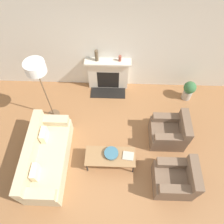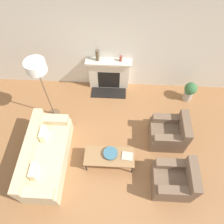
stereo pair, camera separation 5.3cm
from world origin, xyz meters
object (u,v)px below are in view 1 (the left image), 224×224
(couch, at_px, (46,157))
(bowl, at_px, (111,153))
(armchair_far, at_px, (170,132))
(floor_lamp, at_px, (37,72))
(mantel_vase_center_left, at_px, (120,58))
(book, at_px, (128,156))
(mantel_vase_left, at_px, (97,56))
(potted_plant, at_px, (189,90))
(coffee_table, at_px, (110,157))
(fireplace, at_px, (108,75))
(armchair_near, at_px, (176,179))

(couch, relative_size, bowl, 6.11)
(armchair_far, bearing_deg, floor_lamp, -101.64)
(mantel_vase_center_left, bearing_deg, couch, -123.42)
(book, relative_size, mantel_vase_left, 0.85)
(book, distance_m, mantel_vase_left, 2.65)
(bowl, relative_size, mantel_vase_center_left, 2.01)
(floor_lamp, height_order, potted_plant, floor_lamp)
(book, relative_size, floor_lamp, 0.14)
(couch, height_order, mantel_vase_center_left, mantel_vase_center_left)
(couch, relative_size, floor_lamp, 1.02)
(mantel_vase_left, distance_m, potted_plant, 2.69)
(coffee_table, height_order, mantel_vase_center_left, mantel_vase_center_left)
(mantel_vase_center_left, bearing_deg, coffee_table, -93.90)
(fireplace, height_order, bowl, fireplace)
(bowl, height_order, mantel_vase_center_left, mantel_vase_center_left)
(armchair_near, bearing_deg, couch, -97.89)
(armchair_near, bearing_deg, fireplace, -151.18)
(armchair_far, bearing_deg, fireplace, -137.40)
(armchair_far, xyz_separation_m, mantel_vase_left, (-1.85, 1.72, 0.84))
(floor_lamp, bearing_deg, couch, -84.42)
(bowl, bearing_deg, mantel_vase_center_left, 86.52)
(couch, bearing_deg, mantel_vase_center_left, -33.42)
(couch, distance_m, armchair_far, 2.97)
(armchair_far, bearing_deg, coffee_table, -63.72)
(couch, relative_size, potted_plant, 3.17)
(coffee_table, xyz_separation_m, book, (0.40, 0.02, 0.04))
(armchair_far, relative_size, coffee_table, 0.75)
(couch, relative_size, coffee_table, 1.72)
(armchair_near, height_order, mantel_vase_left, mantel_vase_left)
(bowl, xyz_separation_m, book, (0.38, -0.03, -0.03))
(fireplace, bearing_deg, couch, -118.18)
(couch, height_order, floor_lamp, floor_lamp)
(mantel_vase_center_left, bearing_deg, fireplace, -177.15)
(armchair_far, relative_size, mantel_vase_left, 2.66)
(book, bearing_deg, potted_plant, 56.84)
(bowl, bearing_deg, couch, -176.35)
(armchair_far, distance_m, mantel_vase_center_left, 2.26)
(potted_plant, bearing_deg, book, -129.96)
(coffee_table, height_order, potted_plant, potted_plant)
(bowl, distance_m, book, 0.38)
(bowl, relative_size, book, 1.19)
(coffee_table, distance_m, book, 0.40)
(coffee_table, height_order, floor_lamp, floor_lamp)
(armchair_far, bearing_deg, armchair_near, -0.00)
(armchair_near, bearing_deg, mantel_vase_center_left, -156.37)
(mantel_vase_left, height_order, mantel_vase_center_left, mantel_vase_left)
(armchair_near, height_order, armchair_far, same)
(coffee_table, bearing_deg, armchair_near, -17.38)
(coffee_table, bearing_deg, fireplace, 93.56)
(armchair_near, relative_size, potted_plant, 1.37)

